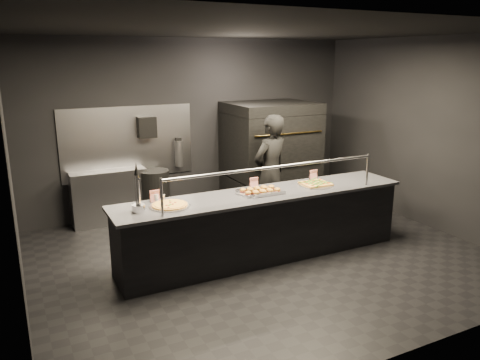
{
  "coord_description": "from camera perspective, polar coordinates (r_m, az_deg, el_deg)",
  "views": [
    {
      "loc": [
        -2.98,
        -5.22,
        2.68
      ],
      "look_at": [
        -0.26,
        0.2,
        1.08
      ],
      "focal_mm": 35.0,
      "sensor_mm": 36.0,
      "label": 1
    }
  ],
  "objects": [
    {
      "name": "condiment_jar",
      "position": [
        5.98,
        -9.93,
        -2.13
      ],
      "size": [
        0.15,
        0.06,
        0.1
      ],
      "color": "silver",
      "rests_on": "service_counter"
    },
    {
      "name": "beer_tap",
      "position": [
        5.58,
        -12.34,
        -2.15
      ],
      "size": [
        0.16,
        0.22,
        0.6
      ],
      "color": "silver",
      "rests_on": "service_counter"
    },
    {
      "name": "towel_dispenser",
      "position": [
        7.97,
        -11.32,
        6.33
      ],
      "size": [
        0.3,
        0.2,
        0.35
      ],
      "primitive_type": "cube",
      "color": "black",
      "rests_on": "room"
    },
    {
      "name": "round_pizza",
      "position": [
        5.76,
        -8.55,
        -3.05
      ],
      "size": [
        0.5,
        0.5,
        0.03
      ],
      "color": "silver",
      "rests_on": "service_counter"
    },
    {
      "name": "pizza_oven",
      "position": [
        8.43,
        3.69,
        3.01
      ],
      "size": [
        1.5,
        1.23,
        1.91
      ],
      "color": "black",
      "rests_on": "ground"
    },
    {
      "name": "room",
      "position": [
        6.16,
        2.59,
        3.65
      ],
      "size": [
        6.04,
        6.0,
        3.0
      ],
      "color": "black",
      "rests_on": "ground"
    },
    {
      "name": "fire_extinguisher",
      "position": [
        8.22,
        -7.47,
        3.28
      ],
      "size": [
        0.14,
        0.14,
        0.51
      ],
      "color": "#B2B2B7",
      "rests_on": "room"
    },
    {
      "name": "slider_tray_b",
      "position": [
        6.25,
        2.95,
        -1.33
      ],
      "size": [
        0.47,
        0.35,
        0.07
      ],
      "color": "silver",
      "rests_on": "service_counter"
    },
    {
      "name": "worker",
      "position": [
        7.39,
        3.72,
        0.91
      ],
      "size": [
        0.77,
        0.61,
        1.83
      ],
      "primitive_type": "imported",
      "rotation": [
        0.0,
        0.0,
        3.43
      ],
      "color": "black",
      "rests_on": "ground"
    },
    {
      "name": "square_pizza",
      "position": [
        6.71,
        9.2,
        -0.46
      ],
      "size": [
        0.49,
        0.49,
        0.05
      ],
      "color": "silver",
      "rests_on": "service_counter"
    },
    {
      "name": "prep_shelf",
      "position": [
        7.98,
        -15.63,
        -2.02
      ],
      "size": [
        1.2,
        0.35,
        0.9
      ],
      "primitive_type": "cube",
      "color": "#99999E",
      "rests_on": "ground"
    },
    {
      "name": "tent_cards",
      "position": [
        6.41,
        0.62,
        -0.47
      ],
      "size": [
        2.54,
        0.04,
        0.15
      ],
      "color": "white",
      "rests_on": "service_counter"
    },
    {
      "name": "service_counter",
      "position": [
        6.41,
        2.88,
        -5.5
      ],
      "size": [
        4.1,
        0.78,
        1.37
      ],
      "color": "black",
      "rests_on": "ground"
    },
    {
      "name": "trash_bin",
      "position": [
        8.06,
        -10.33,
        -1.76
      ],
      "size": [
        0.5,
        0.5,
        0.84
      ],
      "primitive_type": "cylinder",
      "color": "black",
      "rests_on": "ground"
    },
    {
      "name": "slider_tray_a",
      "position": [
        6.24,
        1.98,
        -1.37
      ],
      "size": [
        0.55,
        0.48,
        0.07
      ],
      "color": "silver",
      "rests_on": "service_counter"
    }
  ]
}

